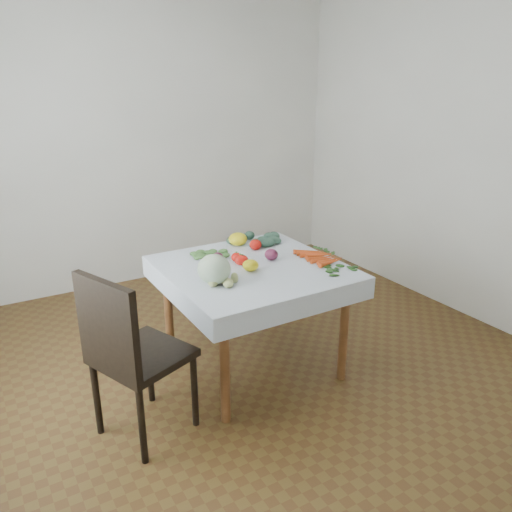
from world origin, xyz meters
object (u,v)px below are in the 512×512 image
Objects in this scene: table at (252,280)px; chair at (128,348)px; carrot_bunch at (321,256)px; cabbage at (214,269)px; heirloom_back at (238,239)px.

table is 1.00m from chair.
carrot_bunch is (1.43, 0.19, 0.20)m from chair.
table is at bearing 166.02° from carrot_bunch.
chair is 1.45m from carrot_bunch.
cabbage is (0.60, 0.17, 0.27)m from chair.
table is 0.41m from cabbage.
cabbage is (-0.34, -0.13, 0.19)m from table.
table is 0.47m from heirloom_back.
heirloom_back reaches higher than carrot_bunch.
cabbage is at bearing -179.13° from carrot_bunch.
carrot_bunch reaches higher than table.
chair is at bearing -163.84° from cabbage.
chair is 4.97× the size of cabbage.
chair is 0.69m from cabbage.
cabbage is 1.46× the size of heirloom_back.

